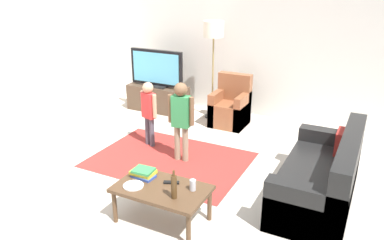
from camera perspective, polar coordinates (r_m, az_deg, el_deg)
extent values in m
plane|color=beige|center=(5.12, -3.08, -8.97)|extent=(7.80, 7.80, 0.00)
cube|color=silver|center=(7.29, 8.75, 11.21)|extent=(6.00, 0.12, 2.70)
cube|color=#9E2D28|center=(5.65, -3.33, -5.88)|extent=(2.20, 1.60, 0.01)
cube|color=#4C3828|center=(7.60, -5.05, 3.23)|extent=(1.20, 0.44, 0.50)
cube|color=black|center=(7.61, -5.22, 2.05)|extent=(1.10, 0.32, 0.03)
cube|color=black|center=(7.51, -5.20, 5.11)|extent=(0.44, 0.28, 0.03)
cube|color=black|center=(7.42, -5.29, 7.75)|extent=(1.10, 0.07, 0.68)
cube|color=#59B2D8|center=(7.39, -5.44, 7.69)|extent=(1.00, 0.01, 0.58)
cube|color=black|center=(4.86, 18.02, -8.99)|extent=(0.80, 1.80, 0.42)
cube|color=black|center=(4.73, 21.90, -7.31)|extent=(0.20, 1.80, 0.86)
cube|color=black|center=(4.13, 16.18, -13.01)|extent=(0.80, 0.20, 0.60)
cube|color=black|center=(5.53, 19.56, -4.36)|extent=(0.80, 0.20, 0.60)
cube|color=#B22823|center=(5.19, 21.12, -3.11)|extent=(0.10, 0.32, 0.32)
cube|color=brown|center=(6.87, 5.58, 0.90)|extent=(0.60, 0.60, 0.42)
cube|color=brown|center=(6.98, 6.32, 3.30)|extent=(0.60, 0.16, 0.90)
cube|color=brown|center=(6.92, 3.76, 1.91)|extent=(0.12, 0.60, 0.60)
cube|color=brown|center=(6.76, 7.49, 1.30)|extent=(0.12, 0.60, 0.60)
cylinder|color=#262626|center=(7.31, 2.98, 0.58)|extent=(0.28, 0.28, 0.02)
cylinder|color=#99844C|center=(7.09, 3.10, 6.27)|extent=(0.03, 0.03, 1.50)
cylinder|color=silver|center=(6.92, 3.24, 13.34)|extent=(0.36, 0.36, 0.28)
cylinder|color=#4C4C59|center=(6.10, -6.62, -1.54)|extent=(0.08, 0.08, 0.46)
cylinder|color=#4C4C59|center=(6.02, -5.96, -1.83)|extent=(0.08, 0.08, 0.46)
cube|color=red|center=(5.91, -6.46, 2.17)|extent=(0.25, 0.18, 0.40)
sphere|color=tan|center=(5.83, -6.57, 4.80)|extent=(0.17, 0.17, 0.17)
cylinder|color=tan|center=(6.01, -7.31, 2.66)|extent=(0.06, 0.06, 0.36)
cylinder|color=tan|center=(5.80, -5.59, 2.05)|extent=(0.06, 0.06, 0.36)
cylinder|color=gray|center=(5.55, -2.19, -3.40)|extent=(0.09, 0.09, 0.53)
cylinder|color=gray|center=(5.51, -1.00, -3.60)|extent=(0.09, 0.09, 0.53)
cube|color=#338C4C|center=(5.35, -1.65, 1.28)|extent=(0.26, 0.16, 0.45)
sphere|color=brown|center=(5.25, -1.69, 4.57)|extent=(0.19, 0.19, 0.19)
cylinder|color=brown|center=(5.40, -3.21, 1.72)|extent=(0.07, 0.07, 0.41)
cylinder|color=brown|center=(5.28, -0.06, 1.29)|extent=(0.07, 0.07, 0.41)
cube|color=#513823|center=(4.17, -4.51, -10.15)|extent=(1.00, 0.60, 0.04)
cylinder|color=#513823|center=(4.34, -11.41, -12.50)|extent=(0.05, 0.05, 0.38)
cylinder|color=#513823|center=(3.92, -0.53, -16.04)|extent=(0.05, 0.05, 0.38)
cylinder|color=#513823|center=(4.67, -7.62, -9.60)|extent=(0.05, 0.05, 0.38)
cylinder|color=#513823|center=(4.29, 2.62, -12.45)|extent=(0.05, 0.05, 0.38)
cube|color=#334CA5|center=(4.36, -7.20, -8.27)|extent=(0.26, 0.18, 0.03)
cube|color=yellow|center=(4.37, -7.25, -7.70)|extent=(0.26, 0.19, 0.04)
cube|color=#388C4C|center=(4.33, -7.23, -7.42)|extent=(0.23, 0.20, 0.03)
cylinder|color=#4C3319|center=(3.91, -2.70, -9.90)|extent=(0.06, 0.06, 0.25)
cylinder|color=#4C3319|center=(3.83, -2.73, -7.89)|extent=(0.02, 0.02, 0.06)
cube|color=black|center=(4.22, -3.08, -9.23)|extent=(0.18, 0.11, 0.02)
cylinder|color=silver|center=(4.07, 0.11, -9.63)|extent=(0.07, 0.07, 0.12)
cylinder|color=white|center=(4.21, -8.69, -9.60)|extent=(0.22, 0.22, 0.02)
cube|color=silver|center=(4.19, -8.47, -9.54)|extent=(0.12, 0.10, 0.01)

